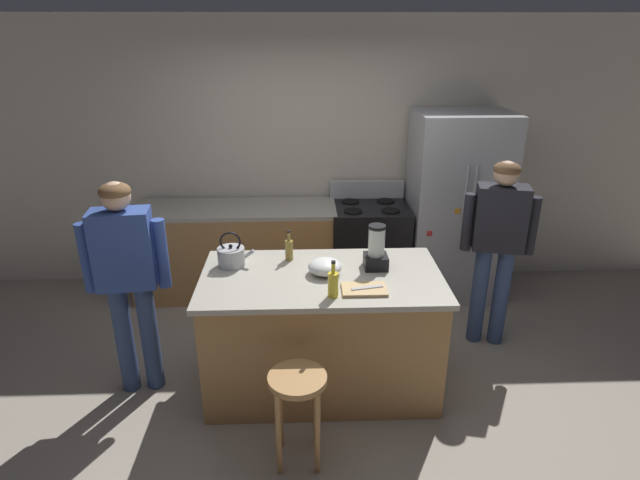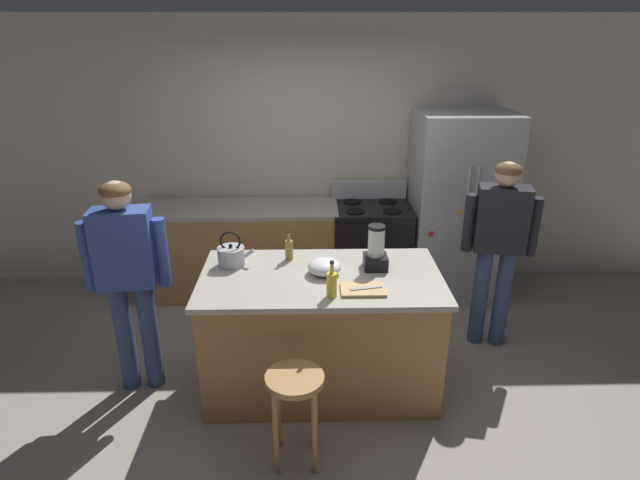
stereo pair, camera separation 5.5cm
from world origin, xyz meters
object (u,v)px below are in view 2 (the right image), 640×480
at_px(refrigerator, 458,207).
at_px(mixing_bowl, 324,267).
at_px(bar_stool, 295,395).
at_px(cutting_board, 363,290).
at_px(person_by_sink_right, 499,238).
at_px(tea_kettle, 231,255).
at_px(chef_knife, 366,288).
at_px(bottle_soda, 332,284).
at_px(bottle_vinegar, 289,249).
at_px(stove_range, 370,249).
at_px(blender_appliance, 376,251).
at_px(kitchen_island, 321,331).
at_px(person_by_island_left, 127,269).

distance_m(refrigerator, mixing_bowl, 2.01).
distance_m(bar_stool, cutting_board, 0.82).
relative_size(person_by_sink_right, tea_kettle, 5.86).
bearing_deg(chef_knife, bar_stool, -143.78).
bearing_deg(chef_knife, cutting_board, 168.68).
relative_size(bottle_soda, bottle_vinegar, 1.08).
bearing_deg(stove_range, blender_appliance, -95.62).
xyz_separation_m(kitchen_island, blender_appliance, (0.40, 0.11, 0.60)).
bearing_deg(chef_knife, person_by_sink_right, 22.76).
relative_size(refrigerator, chef_knife, 8.40).
xyz_separation_m(bottle_soda, chef_knife, (0.23, 0.07, -0.07)).
bearing_deg(bottle_vinegar, kitchen_island, -50.16).
height_order(person_by_island_left, mixing_bowl, person_by_island_left).
bearing_deg(stove_range, refrigerator, -1.66).
bearing_deg(tea_kettle, blender_appliance, -4.27).
bearing_deg(cutting_board, tea_kettle, 155.04).
relative_size(bar_stool, bottle_soda, 2.48).
height_order(refrigerator, mixing_bowl, refrigerator).
bearing_deg(stove_range, kitchen_island, -109.52).
relative_size(person_by_sink_right, bottle_soda, 6.31).
relative_size(refrigerator, cutting_board, 6.16).
bearing_deg(refrigerator, mixing_bowl, -132.88).
distance_m(person_by_island_left, bottle_vinegar, 1.17).
bearing_deg(blender_appliance, person_by_island_left, -176.74).
height_order(bottle_vinegar, cutting_board, bottle_vinegar).
bearing_deg(cutting_board, person_by_sink_right, 33.63).
relative_size(person_by_sink_right, blender_appliance, 4.85).
distance_m(person_by_sink_right, bottle_soda, 1.65).
height_order(refrigerator, person_by_sink_right, refrigerator).
height_order(stove_range, person_by_island_left, person_by_island_left).
bearing_deg(kitchen_island, person_by_sink_right, 20.48).
bearing_deg(refrigerator, person_by_sink_right, -85.73).
xyz_separation_m(stove_range, bottle_soda, (-0.48, -1.84, 0.55)).
distance_m(stove_range, person_by_island_left, 2.49).
xyz_separation_m(person_by_sink_right, tea_kettle, (-2.12, -0.35, 0.03)).
relative_size(kitchen_island, mixing_bowl, 7.13).
height_order(refrigerator, blender_appliance, refrigerator).
bearing_deg(chef_knife, kitchen_island, 129.37).
bearing_deg(bottle_soda, tea_kettle, 144.84).
distance_m(mixing_bowl, chef_knife, 0.38).
bearing_deg(bottle_vinegar, stove_range, 58.05).
bearing_deg(cutting_board, blender_appliance, 70.68).
height_order(blender_appliance, tea_kettle, blender_appliance).
height_order(stove_range, bottle_vinegar, bottle_vinegar).
relative_size(person_by_island_left, bottle_soda, 6.37).
height_order(person_by_island_left, cutting_board, person_by_island_left).
distance_m(person_by_sink_right, chef_knife, 1.41).
bearing_deg(chef_knife, bottle_soda, -174.19).
bearing_deg(blender_appliance, bottle_soda, -128.38).
bearing_deg(cutting_board, kitchen_island, 138.71).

